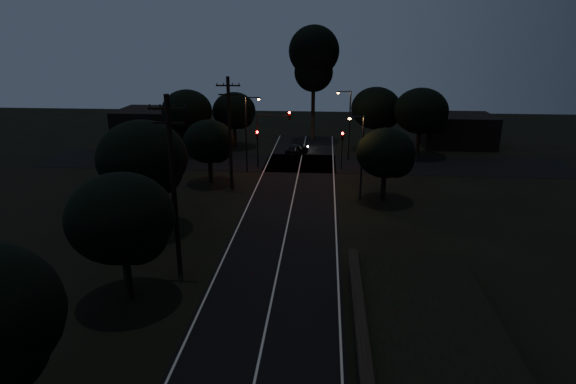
{
  "coord_description": "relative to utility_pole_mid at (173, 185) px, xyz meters",
  "views": [
    {
      "loc": [
        2.76,
        -11.09,
        14.22
      ],
      "look_at": [
        0.0,
        24.0,
        2.5
      ],
      "focal_mm": 30.0,
      "sensor_mm": 36.0,
      "label": 1
    }
  ],
  "objects": [
    {
      "name": "utility_pole_far",
      "position": [
        0.0,
        17.0,
        -0.25
      ],
      "size": [
        2.2,
        0.3,
        10.5
      ],
      "color": "black",
      "rests_on": "ground"
    },
    {
      "name": "tree_right_a",
      "position": [
        14.18,
        14.9,
        -1.55
      ],
      "size": [
        5.08,
        5.08,
        6.46
      ],
      "color": "black",
      "rests_on": "ground"
    },
    {
      "name": "tree_left_d",
      "position": [
        -2.33,
        18.9,
        -1.7
      ],
      "size": [
        4.92,
        4.92,
        6.24
      ],
      "color": "black",
      "rests_on": "ground"
    },
    {
      "name": "tree_far_ne",
      "position": [
        15.22,
        34.88,
        -0.69
      ],
      "size": [
        6.17,
        6.17,
        7.8
      ],
      "color": "black",
      "rests_on": "ground"
    },
    {
      "name": "signal_left",
      "position": [
        1.4,
        24.99,
        -2.9
      ],
      "size": [
        0.28,
        0.35,
        4.1
      ],
      "color": "black",
      "rests_on": "ground"
    },
    {
      "name": "streetlight_c",
      "position": [
        11.83,
        15.0,
        -1.39
      ],
      "size": [
        1.46,
        0.26,
        7.5
      ],
      "color": "black",
      "rests_on": "ground"
    },
    {
      "name": "utility_pole_mid",
      "position": [
        0.0,
        0.0,
        0.0
      ],
      "size": [
        2.2,
        0.3,
        11.0
      ],
      "color": "black",
      "rests_on": "ground"
    },
    {
      "name": "signal_right",
      "position": [
        10.6,
        24.99,
        -2.9
      ],
      "size": [
        0.28,
        0.35,
        4.1
      ],
      "color": "black",
      "rests_on": "ground"
    },
    {
      "name": "streetlight_b",
      "position": [
        11.31,
        29.0,
        -1.1
      ],
      "size": [
        1.66,
        0.26,
        8.0
      ],
      "color": "black",
      "rests_on": "ground"
    },
    {
      "name": "road_surface",
      "position": [
        6.0,
        16.12,
        -5.73
      ],
      "size": [
        60.0,
        70.0,
        0.03
      ],
      "color": "black",
      "rests_on": "ground"
    },
    {
      "name": "tree_far_nw",
      "position": [
        -2.8,
        34.89,
        -1.21
      ],
      "size": [
        5.53,
        5.53,
        7.0
      ],
      "color": "black",
      "rests_on": "ground"
    },
    {
      "name": "tree_left_b",
      "position": [
        -1.8,
        -3.12,
        -1.03
      ],
      "size": [
        5.71,
        5.71,
        7.26
      ],
      "color": "black",
      "rests_on": "ground"
    },
    {
      "name": "building_right",
      "position": [
        26.0,
        38.0,
        -3.74
      ],
      "size": [
        9.0,
        7.0,
        4.0
      ],
      "primitive_type": "cube",
      "color": "black",
      "rests_on": "ground"
    },
    {
      "name": "car",
      "position": [
        5.33,
        31.0,
        -5.06
      ],
      "size": [
        3.0,
        4.3,
        1.36
      ],
      "primitive_type": "imported",
      "rotation": [
        0.0,
        0.0,
        2.75
      ],
      "color": "black",
      "rests_on": "ground"
    },
    {
      "name": "building_left",
      "position": [
        -14.0,
        37.0,
        -3.54
      ],
      "size": [
        10.0,
        8.0,
        4.4
      ],
      "primitive_type": "cube",
      "color": "black",
      "rests_on": "ground"
    },
    {
      "name": "tree_far_e",
      "position": [
        20.23,
        31.87,
        -0.51
      ],
      "size": [
        6.36,
        6.36,
        8.07
      ],
      "color": "black",
      "rests_on": "ground"
    },
    {
      "name": "signal_mast",
      "position": [
        3.09,
        24.99,
        -1.4
      ],
      "size": [
        3.7,
        0.35,
        6.25
      ],
      "color": "black",
      "rests_on": "ground"
    },
    {
      "name": "tree_left_c",
      "position": [
        -4.27,
        6.87,
        -0.39
      ],
      "size": [
        6.55,
        6.55,
        8.28
      ],
      "color": "black",
      "rests_on": "ground"
    },
    {
      "name": "tall_pine",
      "position": [
        7.0,
        40.0,
        5.22
      ],
      "size": [
        6.69,
        6.69,
        15.2
      ],
      "color": "black",
      "rests_on": "ground"
    },
    {
      "name": "streetlight_a",
      "position": [
        0.69,
        23.0,
        -1.1
      ],
      "size": [
        1.66,
        0.26,
        8.0
      ],
      "color": "black",
      "rests_on": "ground"
    },
    {
      "name": "tree_far_w",
      "position": [
        -7.79,
        30.88,
        -0.71
      ],
      "size": [
        6.06,
        6.06,
        7.73
      ],
      "color": "black",
      "rests_on": "ground"
    }
  ]
}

